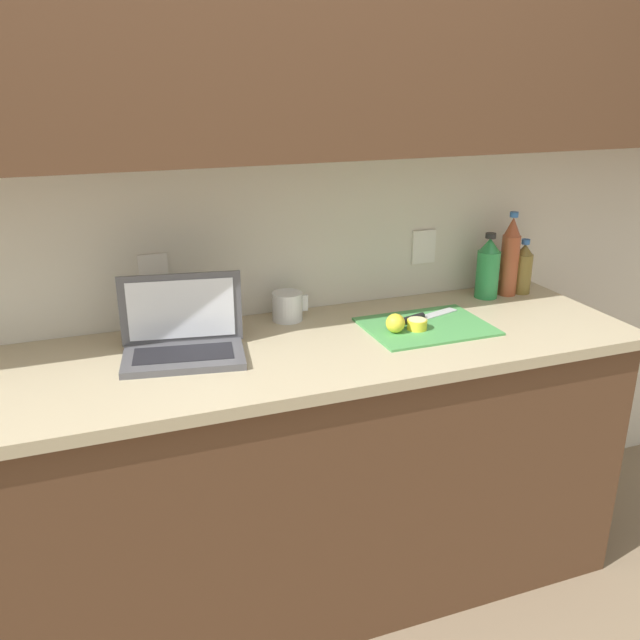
% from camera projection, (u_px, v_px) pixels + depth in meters
% --- Properties ---
extents(ground_plane, '(12.00, 12.00, 0.00)m').
position_uv_depth(ground_plane, '(266.00, 594.00, 2.28)').
color(ground_plane, '#847056').
rests_on(ground_plane, ground).
extents(wall_back, '(5.20, 0.38, 2.60)m').
position_uv_depth(wall_back, '(227.00, 107.00, 1.96)').
color(wall_back, silver).
rests_on(wall_back, ground_plane).
extents(counter_unit, '(2.38, 0.64, 0.89)m').
position_uv_depth(counter_unit, '(254.00, 480.00, 2.12)').
color(counter_unit, brown).
rests_on(counter_unit, ground_plane).
extents(laptop, '(0.37, 0.27, 0.23)m').
position_uv_depth(laptop, '(183.00, 337.00, 1.94)').
color(laptop, '#515156').
rests_on(laptop, counter_unit).
extents(cutting_board, '(0.39, 0.30, 0.01)m').
position_uv_depth(cutting_board, '(426.00, 326.00, 2.16)').
color(cutting_board, '#4C9E51').
rests_on(cutting_board, counter_unit).
extents(knife, '(0.26, 0.10, 0.02)m').
position_uv_depth(knife, '(417.00, 318.00, 2.20)').
color(knife, silver).
rests_on(knife, cutting_board).
extents(lemon_half_cut, '(0.06, 0.06, 0.03)m').
position_uv_depth(lemon_half_cut, '(417.00, 324.00, 2.12)').
color(lemon_half_cut, yellow).
rests_on(lemon_half_cut, cutting_board).
extents(lemon_whole_beside, '(0.06, 0.06, 0.06)m').
position_uv_depth(lemon_whole_beside, '(395.00, 323.00, 2.09)').
color(lemon_whole_beside, yellow).
rests_on(lemon_whole_beside, cutting_board).
extents(bottle_green_soda, '(0.08, 0.08, 0.24)m').
position_uv_depth(bottle_green_soda, '(488.00, 268.00, 2.42)').
color(bottle_green_soda, '#2D934C').
rests_on(bottle_green_soda, counter_unit).
extents(bottle_oil_tall, '(0.07, 0.07, 0.30)m').
position_uv_depth(bottle_oil_tall, '(510.00, 257.00, 2.43)').
color(bottle_oil_tall, '#A34C2D').
rests_on(bottle_oil_tall, counter_unit).
extents(bottle_water_clear, '(0.07, 0.07, 0.20)m').
position_uv_depth(bottle_water_clear, '(523.00, 269.00, 2.47)').
color(bottle_water_clear, olive).
rests_on(bottle_water_clear, counter_unit).
extents(measuring_cup, '(0.12, 0.10, 0.09)m').
position_uv_depth(measuring_cup, '(288.00, 306.00, 2.21)').
color(measuring_cup, silver).
rests_on(measuring_cup, counter_unit).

